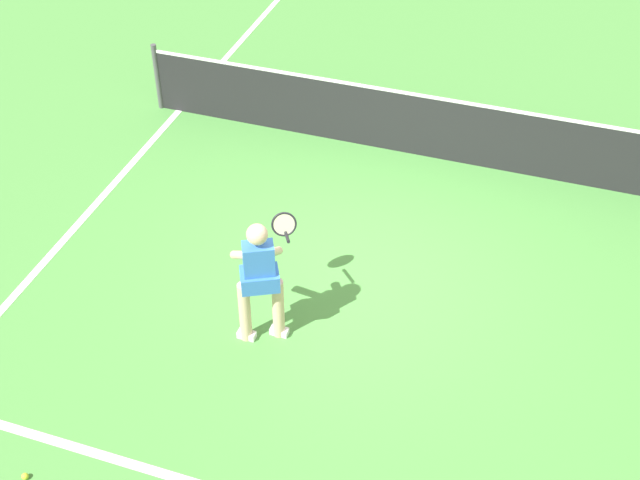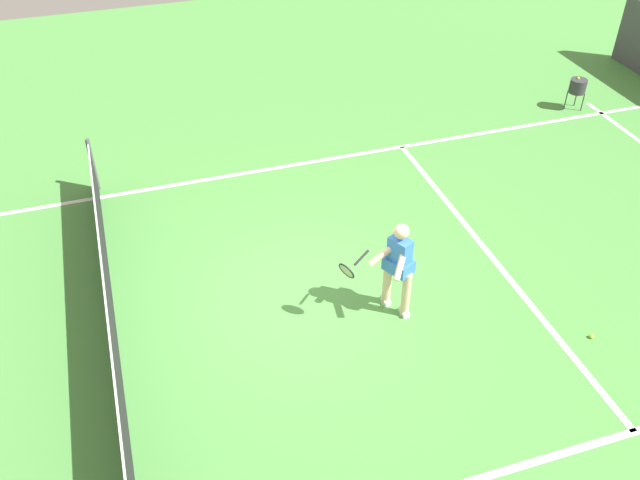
# 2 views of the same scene
# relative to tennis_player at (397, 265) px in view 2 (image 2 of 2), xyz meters

# --- Properties ---
(ground_plane) EXTENTS (27.31, 27.31, 0.00)m
(ground_plane) POSITION_rel_tennis_player_xyz_m (0.69, 1.24, -0.85)
(ground_plane) COLOR #4C9342
(service_line_marking) EXTENTS (7.31, 0.10, 0.01)m
(service_line_marking) POSITION_rel_tennis_player_xyz_m (0.69, -2.00, -0.84)
(service_line_marking) COLOR white
(service_line_marking) RESTS_ON ground
(sideline_right_marking) EXTENTS (0.10, 19.00, 0.01)m
(sideline_right_marking) POSITION_rel_tennis_player_xyz_m (4.35, 1.24, -0.84)
(sideline_right_marking) COLOR white
(sideline_right_marking) RESTS_ON ground
(court_net) EXTENTS (7.99, 0.08, 1.05)m
(court_net) POSITION_rel_tennis_player_xyz_m (0.69, 3.98, -0.36)
(court_net) COLOR #4C4C51
(court_net) RESTS_ON ground
(tennis_player) EXTENTS (0.68, 1.13, 1.55)m
(tennis_player) POSITION_rel_tennis_player_xyz_m (0.00, 0.00, 0.00)
(tennis_player) COLOR beige
(tennis_player) RESTS_ON ground
(tennis_ball_mid) EXTENTS (0.07, 0.07, 0.07)m
(tennis_ball_mid) POSITION_rel_tennis_player_xyz_m (-1.42, -2.46, -0.81)
(tennis_ball_mid) COLOR #D1E533
(tennis_ball_mid) RESTS_ON ground
(ball_hopper) EXTENTS (0.36, 0.36, 0.74)m
(ball_hopper) POSITION_rel_tennis_player_xyz_m (4.73, -6.27, -0.30)
(ball_hopper) COLOR #333338
(ball_hopper) RESTS_ON ground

